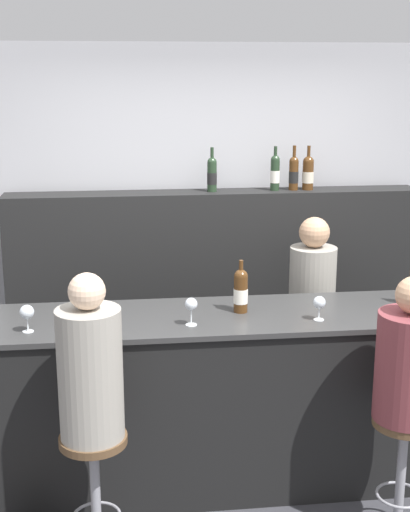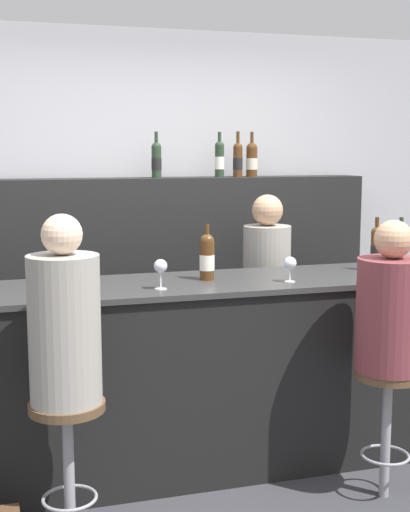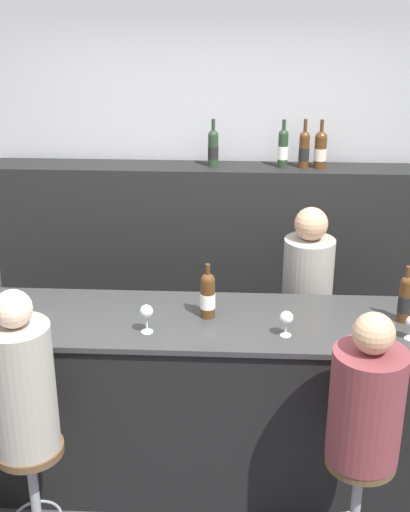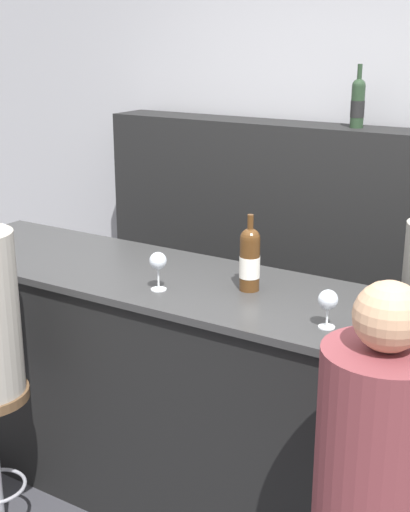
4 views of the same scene
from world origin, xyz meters
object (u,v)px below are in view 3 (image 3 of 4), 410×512
(guest_seated_left, at_px, (21,382))
(wine_bottle_backbar_2, at_px, (304,149))
(guest_seated_right, at_px, (367,400))
(wine_glass_2, at_px, (286,319))
(wine_bottle_counter_0, at_px, (207,295))
(wine_glass_1, at_px, (146,312))
(bar_stool_right, at_px, (358,482))
(bartender, at_px, (305,326))
(wine_bottle_counter_1, at_px, (405,298))
(bar_stool_left, at_px, (32,471))
(wine_bottle_backbar_3, at_px, (320,149))
(wine_bottle_backbar_0, at_px, (213,148))
(wine_bottle_backbar_1, at_px, (283,148))

(guest_seated_left, bearing_deg, wine_bottle_backbar_2, 51.89)
(guest_seated_left, distance_m, guest_seated_right, 1.59)
(wine_glass_2, bearing_deg, wine_bottle_counter_0, 155.08)
(wine_glass_1, bearing_deg, bar_stool_right, -23.13)
(wine_glass_1, bearing_deg, wine_bottle_counter_0, 32.31)
(bartender, bearing_deg, guest_seated_right, -82.41)
(wine_bottle_backbar_2, xyz_separation_m, bar_stool_right, (0.18, -1.79, -1.18))
(wine_bottle_counter_1, relative_size, bar_stool_left, 0.47)
(wine_bottle_counter_1, bearing_deg, wine_bottle_backbar_3, 107.39)
(wine_glass_1, height_order, bar_stool_right, wine_glass_1)
(wine_bottle_backbar_3, bearing_deg, guest_seated_left, -130.14)
(wine_bottle_backbar_2, height_order, wine_bottle_backbar_3, wine_bottle_backbar_2)
(wine_bottle_backbar_2, distance_m, bar_stool_right, 2.15)
(wine_glass_1, relative_size, bar_stool_right, 0.23)
(wine_bottle_counter_1, bearing_deg, wine_glass_1, -171.90)
(wine_bottle_backbar_2, relative_size, wine_glass_2, 2.32)
(wine_bottle_backbar_3, relative_size, wine_glass_1, 2.04)
(wine_bottle_backbar_0, distance_m, guest_seated_left, 2.08)
(wine_bottle_backbar_1, bearing_deg, wine_bottle_counter_1, -62.33)
(wine_bottle_backbar_1, distance_m, wine_glass_1, 1.62)
(wine_bottle_counter_1, height_order, bartender, bartender)
(wine_bottle_counter_0, distance_m, wine_glass_1, 0.36)
(bar_stool_left, height_order, bar_stool_right, same)
(bar_stool_right, xyz_separation_m, guest_seated_right, (0.00, 0.00, 0.47))
(wine_bottle_backbar_1, bearing_deg, wine_bottle_counter_0, -110.84)
(wine_glass_1, distance_m, wine_glass_2, 0.71)
(bar_stool_left, distance_m, bartender, 1.90)
(bartender, bearing_deg, wine_bottle_backbar_0, 138.44)
(wine_bottle_counter_0, distance_m, bar_stool_left, 1.25)
(wine_bottle_backbar_0, bearing_deg, bar_stool_right, -66.58)
(wine_glass_1, bearing_deg, bartender, 41.79)
(wine_bottle_backbar_1, relative_size, bar_stool_left, 0.47)
(bar_stool_left, bearing_deg, wine_bottle_backbar_3, 49.86)
(wine_bottle_backbar_2, distance_m, wine_bottle_backbar_3, 0.11)
(guest_seated_left, bearing_deg, bartender, 41.33)
(wine_glass_2, height_order, bar_stool_left, wine_glass_2)
(wine_bottle_counter_1, height_order, wine_glass_1, wine_bottle_counter_1)
(wine_bottle_backbar_0, xyz_separation_m, bar_stool_left, (-0.81, -1.79, -1.18))
(wine_bottle_backbar_2, bearing_deg, bartender, -88.10)
(wine_glass_1, relative_size, bartender, 0.11)
(bartender, bearing_deg, wine_bottle_backbar_2, 91.90)
(guest_seated_right, xyz_separation_m, bartender, (-0.17, 1.25, -0.30))
(wine_bottle_backbar_2, bearing_deg, wine_glass_2, -96.94)
(wine_glass_1, xyz_separation_m, bar_stool_right, (1.06, -0.45, -0.66))
(bartender, bearing_deg, bar_stool_right, -82.41)
(guest_seated_left, bearing_deg, wine_bottle_backbar_3, 49.86)
(guest_seated_left, distance_m, bar_stool_right, 1.67)
(guest_seated_left, height_order, guest_seated_right, guest_seated_left)
(wine_bottle_backbar_2, height_order, bartender, wine_bottle_backbar_2)
(wine_glass_2, xyz_separation_m, bar_stool_right, (0.35, -0.45, -0.64))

